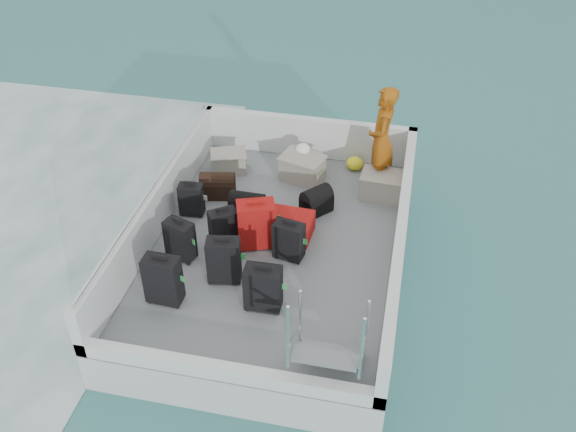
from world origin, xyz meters
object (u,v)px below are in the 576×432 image
suitcase_0 (163,280)px  crate_2 (303,163)px  crate_0 (229,163)px  suitcase_6 (263,288)px  suitcase_5 (256,225)px  suitcase_8 (284,225)px  passenger (382,140)px  suitcase_3 (224,261)px  suitcase_7 (289,241)px  crate_3 (382,187)px  suitcase_1 (180,240)px  suitcase_4 (223,228)px  crate_1 (302,169)px  suitcase_2 (191,200)px

suitcase_0 → crate_2: 3.49m
crate_0 → suitcase_6: bearing=-65.9°
suitcase_0 → suitcase_5: suitcase_5 is taller
suitcase_8 → passenger: passenger is taller
suitcase_3 → passenger: size_ratio=0.39×
suitcase_7 → crate_3: 2.04m
suitcase_1 → suitcase_3: size_ratio=0.91×
suitcase_5 → crate_3: (1.61, 1.54, -0.17)m
suitcase_4 → suitcase_8: 0.88m
suitcase_3 → crate_3: (1.84, 2.33, -0.14)m
suitcase_7 → passenger: 2.31m
suitcase_7 → suitcase_8: size_ratio=0.71×
suitcase_7 → suitcase_4: bearing=-173.9°
suitcase_1 → passenger: size_ratio=0.35×
crate_0 → suitcase_0: bearing=-89.0°
suitcase_8 → suitcase_3: bearing=156.8°
suitcase_3 → suitcase_4: bearing=96.9°
suitcase_4 → crate_1: bearing=32.9°
suitcase_8 → suitcase_2: bearing=86.2°
suitcase_7 → passenger: size_ratio=0.33×
suitcase_5 → crate_3: suitcase_5 is taller
passenger → crate_1: bearing=-90.1°
suitcase_3 → suitcase_4: size_ratio=1.16×
suitcase_1 → crate_2: (1.22, 2.45, -0.14)m
suitcase_0 → suitcase_1: 0.85m
suitcase_1 → passenger: 3.41m
suitcase_0 → suitcase_2: bearing=100.6°
suitcase_6 → crate_0: (-1.30, 2.91, -0.15)m
crate_2 → passenger: passenger is taller
suitcase_0 → suitcase_8: size_ratio=0.86×
suitcase_1 → crate_0: bearing=108.6°
passenger → suitcase_2: bearing=-66.3°
crate_2 → suitcase_2: bearing=-133.2°
suitcase_1 → suitcase_6: suitcase_6 is taller
crate_3 → passenger: bearing=109.3°
suitcase_0 → passenger: bearing=55.3°
suitcase_2 → suitcase_8: size_ratio=0.64×
crate_1 → crate_2: crate_1 is taller
suitcase_5 → crate_1: (0.30, 1.76, -0.16)m
suitcase_6 → crate_0: size_ratio=1.18×
suitcase_1 → suitcase_5: suitcase_5 is taller
suitcase_5 → suitcase_7: 0.53m
passenger → suitcase_4: bearing=-48.9°
crate_1 → crate_0: bearing=-179.2°
crate_3 → passenger: (-0.10, 0.28, 0.66)m
suitcase_7 → crate_0: (-1.41, 1.91, -0.12)m
crate_1 → suitcase_0: bearing=-110.7°
crate_0 → passenger: size_ratio=0.31×
suitcase_5 → passenger: 2.42m
suitcase_1 → crate_1: 2.56m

